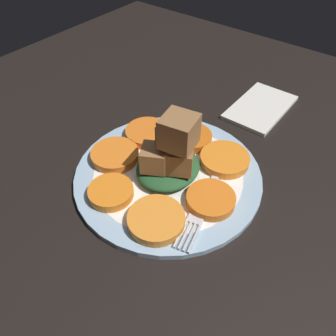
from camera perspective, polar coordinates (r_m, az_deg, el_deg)
table_slab at (r=54.76cm, az=0.00°, el=-2.29°), size 120.00×120.00×2.00cm
plate at (r=53.65cm, az=0.00°, el=-1.19°), size 30.37×30.37×1.05cm
carrot_slice_0 at (r=58.79cm, az=4.09°, el=5.31°), size 7.30×7.30×1.38cm
carrot_slice_1 at (r=59.82cm, az=-3.62°, el=6.15°), size 7.94×7.94×1.38cm
carrot_slice_2 at (r=55.97cm, az=-9.23°, el=2.30°), size 8.06×8.06×1.38cm
carrot_slice_3 at (r=50.22cm, az=-9.91°, el=-4.14°), size 6.88×6.88×1.38cm
carrot_slice_4 at (r=46.36cm, az=-2.06°, el=-8.95°), size 8.16×8.16×1.38cm
carrot_slice_5 at (r=48.96cm, az=7.46°, el=-5.44°), size 7.32×7.32×1.38cm
carrot_slice_6 at (r=55.27cm, az=9.83°, el=1.54°), size 8.21×8.21×1.38cm
center_pile at (r=49.94cm, az=0.39°, el=2.04°), size 10.87×9.82×11.75cm
fork at (r=48.86cm, az=6.01°, el=-6.30°), size 17.59×5.88×0.40cm
napkin at (r=71.20cm, az=15.81°, el=10.14°), size 16.01×9.61×0.80cm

